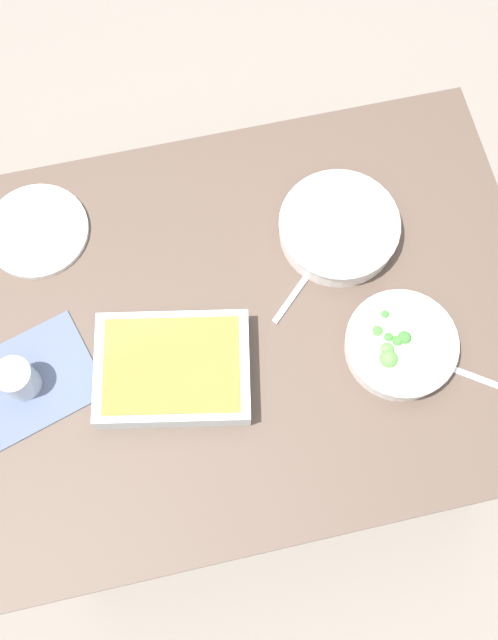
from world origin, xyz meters
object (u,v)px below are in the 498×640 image
Objects in this scene: drink_cup at (19,380)px; spoon_by_broccoli at (451,368)px; stew_bowl at (339,227)px; side_plate at (37,231)px; baking_dish at (173,369)px; spoon_by_stew at (304,280)px; broccoli_bowl at (400,345)px.

drink_cup is 0.55× the size of spoon_by_broccoli.
stew_bowl is 1.16× the size of side_plate.
drink_cup is 0.85m from spoon_by_broccoli.
baking_dish is 0.30m from drink_cup.
spoon_by_stew is (0.30, 0.14, -0.03)m from baking_dish.
stew_bowl is at bearing -12.92° from side_plate.
stew_bowl is 0.13m from spoon_by_stew.
drink_cup is 0.34m from side_plate.
spoon_by_broccoli is (0.77, -0.48, -0.00)m from side_plate.
side_plate reaches higher than spoon_by_stew.
side_plate is at bearing 148.00° from spoon_by_broccoli.
broccoli_bowl is 0.80m from side_plate.
broccoli_bowl is 0.75m from drink_cup.
spoon_by_stew is 0.35m from spoon_by_broccoli.
drink_cup is at bearing -101.55° from side_plate.
spoon_by_stew is (0.53, -0.23, -0.00)m from side_plate.
stew_bowl is at bearing 113.35° from spoon_by_broccoli.
spoon_by_broccoli is (0.24, -0.25, 0.00)m from spoon_by_stew.
stew_bowl reaches higher than spoon_by_stew.
baking_dish is at bearing -150.24° from stew_bowl.
broccoli_bowl is at bearing 145.97° from spoon_by_broccoli.
stew_bowl is 1.81× the size of spoon_by_stew.
broccoli_bowl is 2.64× the size of drink_cup.
broccoli_bowl is at bearing -79.05° from stew_bowl.
drink_cup is at bearing -170.87° from spoon_by_stew.
broccoli_bowl is 0.45m from baking_dish.
drink_cup reaches higher than stew_bowl.
broccoli_bowl is 1.45× the size of spoon_by_broccoli.
spoon_by_stew is at bearing 24.49° from baking_dish.
stew_bowl is at bearing 43.30° from spoon_by_stew.
stew_bowl reaches higher than side_plate.
spoon_by_broccoli is (0.09, -0.06, -0.03)m from broccoli_bowl.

